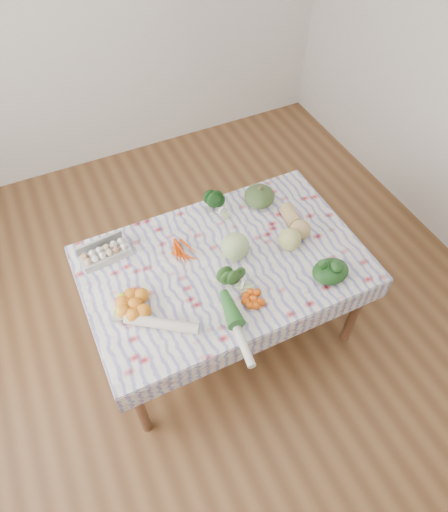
{
  "coord_description": "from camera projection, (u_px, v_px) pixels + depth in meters",
  "views": [
    {
      "loc": [
        -0.72,
        -1.51,
        2.89
      ],
      "look_at": [
        0.0,
        0.0,
        0.82
      ],
      "focal_mm": 32.0,
      "sensor_mm": 36.0,
      "label": 1
    }
  ],
  "objects": [
    {
      "name": "dining_table",
      "position": [
        224.0,
        271.0,
        2.77
      ],
      "size": [
        1.6,
        1.0,
        0.75
      ],
      "color": "brown",
      "rests_on": "ground"
    },
    {
      "name": "cabbage",
      "position": [
        235.0,
        246.0,
        2.68
      ],
      "size": [
        0.21,
        0.21,
        0.17
      ],
      "primitive_type": "sphere",
      "rotation": [
        0.0,
        0.0,
        0.31
      ],
      "color": "#9EBC74",
      "rests_on": "tablecloth"
    },
    {
      "name": "kabocha_squash",
      "position": [
        259.0,
        196.0,
        2.97
      ],
      "size": [
        0.2,
        0.2,
        0.13
      ],
      "primitive_type": "ellipsoid",
      "rotation": [
        0.0,
        0.0,
        -0.02
      ],
      "color": "#3C5629",
      "rests_on": "tablecloth"
    },
    {
      "name": "carrot_bunch",
      "position": [
        185.0,
        255.0,
        2.72
      ],
      "size": [
        0.22,
        0.21,
        0.03
      ],
      "primitive_type": "cube",
      "rotation": [
        0.0,
        0.0,
        0.19
      ],
      "color": "#D74107",
      "rests_on": "tablecloth"
    },
    {
      "name": "mandarin_cluster",
      "position": [
        253.0,
        298.0,
        2.52
      ],
      "size": [
        0.18,
        0.18,
        0.05
      ],
      "primitive_type": "cube",
      "rotation": [
        0.0,
        0.0,
        -0.14
      ],
      "color": "#E1560E",
      "rests_on": "tablecloth"
    },
    {
      "name": "spinach_bag",
      "position": [
        330.0,
        271.0,
        2.6
      ],
      "size": [
        0.26,
        0.23,
        0.1
      ],
      "primitive_type": "ellipsoid",
      "rotation": [
        0.0,
        0.0,
        -0.25
      ],
      "color": "#143512",
      "rests_on": "tablecloth"
    },
    {
      "name": "ground",
      "position": [
        224.0,
        327.0,
        3.3
      ],
      "size": [
        4.5,
        4.5,
        0.0
      ],
      "primitive_type": "plane",
      "color": "brown",
      "rests_on": "ground"
    },
    {
      "name": "butternut_squash",
      "position": [
        295.0,
        221.0,
        2.84
      ],
      "size": [
        0.14,
        0.27,
        0.12
      ],
      "primitive_type": "ellipsoid",
      "rotation": [
        0.0,
        0.0,
        -0.08
      ],
      "color": "tan",
      "rests_on": "tablecloth"
    },
    {
      "name": "broccoli",
      "position": [
        235.0,
        281.0,
        2.56
      ],
      "size": [
        0.2,
        0.2,
        0.1
      ],
      "primitive_type": "ellipsoid",
      "rotation": [
        0.0,
        0.0,
        0.82
      ],
      "color": "#274F1C",
      "rests_on": "tablecloth"
    },
    {
      "name": "leek",
      "position": [
        237.0,
        329.0,
        2.39
      ],
      "size": [
        0.1,
        0.44,
        0.05
      ],
      "primitive_type": "cylinder",
      "rotation": [
        1.57,
        0.0,
        -0.13
      ],
      "color": "silver",
      "rests_on": "tablecloth"
    },
    {
      "name": "grapefruit",
      "position": [
        290.0,
        239.0,
        2.73
      ],
      "size": [
        0.18,
        0.18,
        0.14
      ],
      "primitive_type": "sphere",
      "rotation": [
        0.0,
        0.0,
        0.34
      ],
      "color": "#BFC26C",
      "rests_on": "tablecloth"
    },
    {
      "name": "egg_carton",
      "position": [
        105.0,
        255.0,
        2.69
      ],
      "size": [
        0.3,
        0.15,
        0.08
      ],
      "primitive_type": "cube",
      "rotation": [
        0.0,
        0.0,
        0.1
      ],
      "color": "#B2B2AD",
      "rests_on": "tablecloth"
    },
    {
      "name": "daikon",
      "position": [
        162.0,
        324.0,
        2.41
      ],
      "size": [
        0.38,
        0.29,
        0.06
      ],
      "primitive_type": "cylinder",
      "rotation": [
        1.57,
        0.0,
        0.96
      ],
      "color": "silver",
      "rests_on": "tablecloth"
    },
    {
      "name": "orange_cluster",
      "position": [
        135.0,
        305.0,
        2.47
      ],
      "size": [
        0.32,
        0.32,
        0.09
      ],
      "primitive_type": "cube",
      "rotation": [
        0.0,
        0.0,
        -0.21
      ],
      "color": "orange",
      "rests_on": "tablecloth"
    },
    {
      "name": "tablecloth",
      "position": [
        224.0,
        263.0,
        2.71
      ],
      "size": [
        1.66,
        1.06,
        0.01
      ],
      "primitive_type": "cube",
      "color": "white",
      "rests_on": "dining_table"
    },
    {
      "name": "wall_back",
      "position": [
        98.0,
        3.0,
        3.49
      ],
      "size": [
        4.0,
        0.04,
        2.8
      ],
      "primitive_type": "cube",
      "color": "silver",
      "rests_on": "ground"
    },
    {
      "name": "kale_bunch",
      "position": [
        218.0,
        204.0,
        2.93
      ],
      "size": [
        0.18,
        0.16,
        0.13
      ],
      "primitive_type": "ellipsoid",
      "rotation": [
        0.0,
        0.0,
        0.23
      ],
      "color": "#133912",
      "rests_on": "tablecloth"
    }
  ]
}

